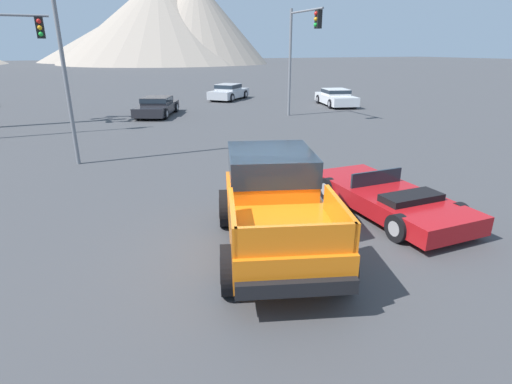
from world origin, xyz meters
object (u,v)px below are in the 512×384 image
Objects in this scene: red_convertible_car at (388,198)px; street_lamp_post at (53,1)px; orange_pickup_truck at (274,196)px; parked_car_silver at (229,92)px; parked_car_dark at (157,106)px; parked_car_white at (336,97)px; traffic_light_crosswalk at (301,43)px.

red_convertible_car is 0.49× the size of street_lamp_post.
orange_pickup_truck reaches higher than parked_car_silver.
parked_car_dark is at bearing 98.28° from red_convertible_car.
parked_car_dark is (0.90, 18.67, -0.50)m from orange_pickup_truck.
red_convertible_car is 18.44m from parked_car_dark.
street_lamp_post is at bearing 131.90° from orange_pickup_truck.
parked_car_silver is (4.35, 24.23, 0.25)m from red_convertible_car.
parked_car_white is 8.85m from parked_car_silver.
street_lamp_post reaches higher than parked_car_dark.
parked_car_silver is at bearing -32.80° from parked_car_white.
street_lamp_post is at bearing 43.17° from parked_car_white.
parked_car_silver is at bearing -114.11° from parked_car_dark.
traffic_light_crosswalk reaches higher than orange_pickup_truck.
orange_pickup_truck is 0.83× the size of traffic_light_crosswalk.
parked_car_dark is at bearing 65.28° from street_lamp_post.
parked_car_dark is at bearing -94.40° from parked_car_silver.
street_lamp_post reaches higher than red_convertible_car.
parked_car_dark reaches higher than red_convertible_car.
traffic_light_crosswalk reaches higher than parked_car_white.
parked_car_white is 7.61m from traffic_light_crosswalk.
traffic_light_crosswalk is at bearing 70.36° from red_convertible_car.
parked_car_silver is (-6.01, 6.49, 0.03)m from parked_car_white.
street_lamp_post is at bearing 90.21° from parked_car_dark.
traffic_light_crosswalk is (5.01, 13.73, 3.86)m from red_convertible_car.
orange_pickup_truck is 3.52m from red_convertible_car.
parked_car_dark is (-12.88, 0.53, -0.03)m from parked_car_white.
street_lamp_post reaches higher than orange_pickup_truck.
parked_car_white is 20.59m from street_lamp_post.
red_convertible_car is 24.62m from parked_car_silver.
parked_car_silver is (7.77, 24.63, -0.44)m from orange_pickup_truck.
parked_car_dark is (-2.52, 18.27, 0.19)m from red_convertible_car.
red_convertible_car is at bearing 74.12° from parked_car_white.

